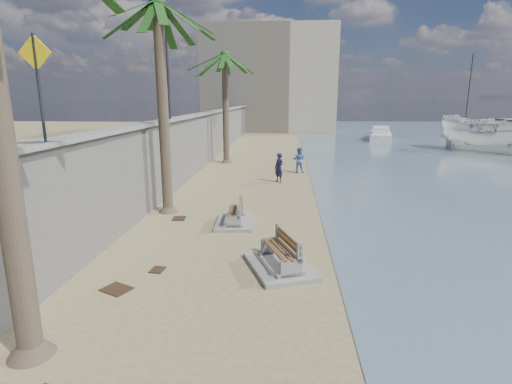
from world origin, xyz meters
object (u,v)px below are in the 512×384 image
object	(u,v)px
palm_mid	(158,6)
sailboat_west	(464,134)
bench_near	(280,255)
palm_back	(225,56)
person_b	(299,159)
bench_far	(235,214)
yacht_near	(502,138)
boat_cruiser	(497,131)
yacht_far	(380,136)
person_a	(279,166)

from	to	relation	value
palm_mid	sailboat_west	distance (m)	44.99
bench_near	palm_back	world-z (taller)	palm_back
person_b	sailboat_west	world-z (taller)	sailboat_west
bench_far	sailboat_west	distance (m)	43.79
palm_back	yacht_near	distance (m)	33.40
boat_cruiser	yacht_far	distance (m)	12.96
bench_far	palm_back	bearing A→B (deg)	99.77
person_a	yacht_far	bearing A→B (deg)	110.27
person_a	yacht_near	xyz separation A→B (m)	(23.87, 23.69, -0.59)
palm_back	boat_cruiser	distance (m)	24.27
boat_cruiser	yacht_near	size ratio (longest dim) A/B	0.40
palm_mid	yacht_far	world-z (taller)	palm_mid
boat_cruiser	person_b	bearing A→B (deg)	170.55
yacht_near	boat_cruiser	bearing A→B (deg)	159.12
bench_far	palm_mid	size ratio (longest dim) A/B	0.24
bench_near	yacht_near	bearing A→B (deg)	56.27
bench_near	person_a	bearing A→B (deg)	91.44
person_b	boat_cruiser	bearing A→B (deg)	-135.93
boat_cruiser	bench_near	bearing A→B (deg)	-167.16
sailboat_west	palm_back	bearing A→B (deg)	-139.06
palm_mid	bench_far	bearing A→B (deg)	-24.86
palm_back	person_a	distance (m)	10.05
bench_far	person_a	distance (m)	7.89
sailboat_west	boat_cruiser	bearing A→B (deg)	-103.54
boat_cruiser	yacht_near	xyz separation A→B (m)	(5.43, 9.59, -1.45)
palm_mid	person_b	bearing A→B (deg)	59.27
sailboat_west	yacht_near	bearing A→B (deg)	-71.87
palm_mid	palm_back	distance (m)	12.98
bench_far	boat_cruiser	world-z (taller)	boat_cruiser
sailboat_west	person_b	bearing A→B (deg)	-128.69
bench_near	yacht_far	world-z (taller)	yacht_far
bench_near	bench_far	xyz separation A→B (m)	(-1.77, 3.90, -0.04)
person_b	sailboat_west	xyz separation A→B (m)	(20.89, 26.08, -0.56)
bench_far	palm_back	xyz separation A→B (m)	(-2.47, 14.33, 7.03)
person_a	boat_cruiser	distance (m)	23.23
person_b	sailboat_west	bearing A→B (deg)	-117.15
bench_near	palm_back	distance (m)	19.98
bench_near	boat_cruiser	bearing A→B (deg)	54.80
person_a	boat_cruiser	size ratio (longest dim) A/B	0.43
yacht_far	yacht_near	bearing A→B (deg)	-82.18
bench_far	palm_back	world-z (taller)	palm_back
bench_far	sailboat_west	size ratio (longest dim) A/B	0.22
palm_mid	person_a	bearing A→B (deg)	55.08
yacht_near	person_a	bearing A→B (deg)	143.43
palm_mid	yacht_far	xyz separation A→B (m)	(15.45, 30.98, -7.58)
yacht_near	yacht_far	world-z (taller)	same
bench_near	bench_far	size ratio (longest dim) A/B	1.26
palm_mid	palm_back	size ratio (longest dim) A/B	1.06
yacht_far	boat_cruiser	bearing A→B (deg)	-132.80
person_b	bench_far	bearing A→B (deg)	87.72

